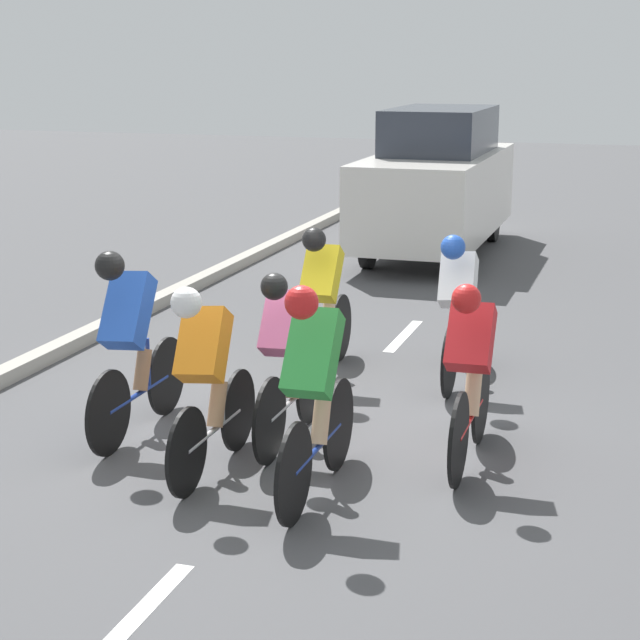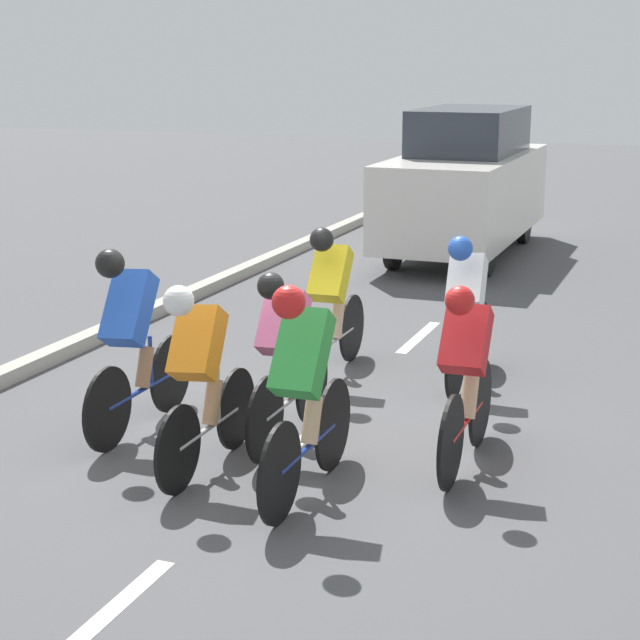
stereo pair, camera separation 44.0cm
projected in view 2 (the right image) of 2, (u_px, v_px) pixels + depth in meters
ground_plane at (307, 436)px, 8.69m from camera, size 60.00×60.00×0.00m
lane_stripe_near at (105, 616)px, 5.91m from camera, size 0.12×1.40×0.01m
lane_stripe_mid at (313, 431)px, 8.81m from camera, size 0.12×1.40×0.01m
lane_stripe_far at (419, 337)px, 11.71m from camera, size 0.12×1.40×0.01m
cyclist_red at (466, 373)px, 7.83m from camera, size 0.33×1.65×1.45m
cyclist_yellow at (331, 298)px, 10.10m from camera, size 0.33×1.72×1.49m
cyclist_orange at (200, 373)px, 7.76m from camera, size 0.36×1.60×1.47m
cyclist_white at (467, 306)px, 9.83m from camera, size 0.36×1.70×1.46m
cyclist_blue at (132, 335)px, 8.57m from camera, size 0.35×1.69×1.57m
cyclist_pink at (285, 354)px, 8.35m from camera, size 0.34×1.65×1.44m
cyclist_green at (303, 386)px, 7.29m from camera, size 0.33×1.71×1.57m
support_car at (465, 183)px, 16.24m from camera, size 1.70×4.59×2.22m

